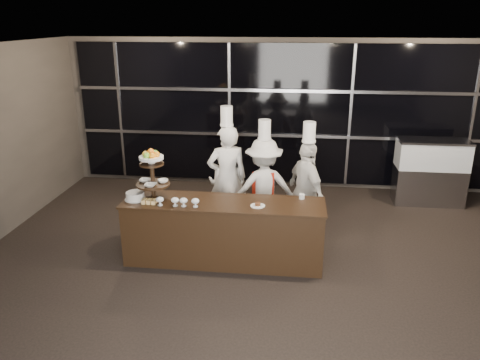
# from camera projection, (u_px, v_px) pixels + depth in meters

# --- Properties ---
(room) EXTENTS (10.00, 10.00, 10.00)m
(room) POSITION_uv_depth(u_px,v_px,m) (280.00, 212.00, 4.74)
(room) COLOR black
(room) RESTS_ON ground
(window_wall) EXTENTS (8.60, 0.10, 2.80)m
(window_wall) POSITION_uv_depth(u_px,v_px,m) (289.00, 115.00, 9.36)
(window_wall) COLOR black
(window_wall) RESTS_ON ground
(buffet_counter) EXTENTS (2.84, 0.74, 0.92)m
(buffet_counter) POSITION_uv_depth(u_px,v_px,m) (224.00, 231.00, 6.69)
(buffet_counter) COLOR black
(buffet_counter) RESTS_ON ground
(display_stand) EXTENTS (0.48, 0.48, 0.74)m
(display_stand) POSITION_uv_depth(u_px,v_px,m) (152.00, 171.00, 6.51)
(display_stand) COLOR black
(display_stand) RESTS_ON buffet_counter
(compotes) EXTENTS (0.61, 0.11, 0.12)m
(compotes) POSITION_uv_depth(u_px,v_px,m) (178.00, 201.00, 6.37)
(compotes) COLOR silver
(compotes) RESTS_ON buffet_counter
(layer_cake) EXTENTS (0.30, 0.30, 0.11)m
(layer_cake) POSITION_uv_depth(u_px,v_px,m) (135.00, 196.00, 6.61)
(layer_cake) COLOR white
(layer_cake) RESTS_ON buffet_counter
(pastry_squares) EXTENTS (0.20, 0.13, 0.05)m
(pastry_squares) POSITION_uv_depth(u_px,v_px,m) (149.00, 201.00, 6.49)
(pastry_squares) COLOR #F3CA77
(pastry_squares) RESTS_ON buffet_counter
(small_plate) EXTENTS (0.20, 0.20, 0.05)m
(small_plate) POSITION_uv_depth(u_px,v_px,m) (258.00, 205.00, 6.39)
(small_plate) COLOR white
(small_plate) RESTS_ON buffet_counter
(chef_cup) EXTENTS (0.08, 0.08, 0.07)m
(chef_cup) POSITION_uv_depth(u_px,v_px,m) (302.00, 196.00, 6.64)
(chef_cup) COLOR white
(chef_cup) RESTS_ON buffet_counter
(display_case) EXTENTS (1.28, 0.56, 1.24)m
(display_case) POSITION_uv_depth(u_px,v_px,m) (430.00, 169.00, 8.74)
(display_case) COLOR #A5A5AA
(display_case) RESTS_ON ground
(chef_a) EXTENTS (0.75, 0.60, 2.07)m
(chef_a) POSITION_uv_depth(u_px,v_px,m) (227.00, 177.00, 7.57)
(chef_a) COLOR silver
(chef_a) RESTS_ON ground
(chef_b) EXTENTS (0.78, 0.66, 1.72)m
(chef_b) POSITION_uv_depth(u_px,v_px,m) (228.00, 184.00, 7.81)
(chef_b) COLOR white
(chef_b) RESTS_ON ground
(chef_c) EXTENTS (1.16, 0.86, 1.90)m
(chef_c) POSITION_uv_depth(u_px,v_px,m) (264.00, 187.00, 7.41)
(chef_c) COLOR silver
(chef_c) RESTS_ON ground
(chef_d) EXTENTS (0.80, 1.01, 1.90)m
(chef_d) POSITION_uv_depth(u_px,v_px,m) (306.00, 190.00, 7.28)
(chef_d) COLOR silver
(chef_d) RESTS_ON ground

